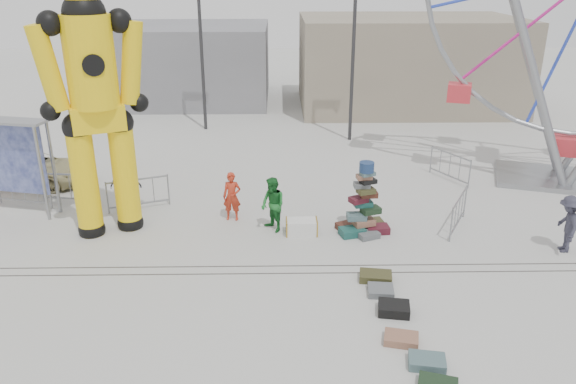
{
  "coord_description": "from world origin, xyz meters",
  "views": [
    {
      "loc": [
        -0.34,
        -12.41,
        7.56
      ],
      "look_at": [
        -0.09,
        2.25,
        1.67
      ],
      "focal_mm": 35.0,
      "sensor_mm": 36.0,
      "label": 1
    }
  ],
  "objects_px": {
    "barricade_wheel_front": "(459,212)",
    "pedestrian_black": "(126,187)",
    "barricade_dummy_b": "(70,188)",
    "barricade_dummy_c": "(138,194)",
    "barricade_wheel_back": "(450,166)",
    "steamer_trunk": "(302,227)",
    "suitcase_tower": "(363,213)",
    "lamp_post_left": "(203,37)",
    "lamp_post_right": "(356,42)",
    "barricade_dummy_a": "(24,191)",
    "pedestrian_grey": "(567,224)",
    "parked_suv": "(33,169)",
    "pedestrian_red": "(232,196)",
    "pedestrian_green": "(273,205)",
    "crash_test_dummy": "(95,99)"
  },
  "relations": [
    {
      "from": "pedestrian_red",
      "to": "pedestrian_green",
      "type": "bearing_deg",
      "value": -27.95
    },
    {
      "from": "lamp_post_right",
      "to": "barricade_dummy_a",
      "type": "xyz_separation_m",
      "value": [
        -12.05,
        -7.68,
        -3.93
      ]
    },
    {
      "from": "pedestrian_red",
      "to": "parked_suv",
      "type": "distance_m",
      "value": 8.37
    },
    {
      "from": "lamp_post_left",
      "to": "parked_suv",
      "type": "height_order",
      "value": "lamp_post_left"
    },
    {
      "from": "suitcase_tower",
      "to": "barricade_wheel_back",
      "type": "distance_m",
      "value": 5.89
    },
    {
      "from": "suitcase_tower",
      "to": "pedestrian_black",
      "type": "xyz_separation_m",
      "value": [
        -7.58,
        1.7,
        0.23
      ]
    },
    {
      "from": "pedestrian_red",
      "to": "crash_test_dummy",
      "type": "bearing_deg",
      "value": -163.34
    },
    {
      "from": "crash_test_dummy",
      "to": "pedestrian_grey",
      "type": "bearing_deg",
      "value": -30.54
    },
    {
      "from": "parked_suv",
      "to": "barricade_dummy_c",
      "type": "bearing_deg",
      "value": -110.23
    },
    {
      "from": "pedestrian_green",
      "to": "parked_suv",
      "type": "xyz_separation_m",
      "value": [
        -8.97,
        4.21,
        -0.28
      ]
    },
    {
      "from": "suitcase_tower",
      "to": "crash_test_dummy",
      "type": "distance_m",
      "value": 8.48
    },
    {
      "from": "barricade_dummy_c",
      "to": "barricade_wheel_back",
      "type": "relative_size",
      "value": 1.0
    },
    {
      "from": "pedestrian_grey",
      "to": "parked_suv",
      "type": "distance_m",
      "value": 18.2
    },
    {
      "from": "barricade_dummy_a",
      "to": "barricade_dummy_c",
      "type": "bearing_deg",
      "value": 9.66
    },
    {
      "from": "barricade_wheel_front",
      "to": "steamer_trunk",
      "type": "bearing_deg",
      "value": 121.69
    },
    {
      "from": "steamer_trunk",
      "to": "pedestrian_green",
      "type": "xyz_separation_m",
      "value": [
        -0.87,
        0.24,
        0.63
      ]
    },
    {
      "from": "barricade_dummy_a",
      "to": "pedestrian_grey",
      "type": "relative_size",
      "value": 1.19
    },
    {
      "from": "lamp_post_left",
      "to": "pedestrian_black",
      "type": "height_order",
      "value": "lamp_post_left"
    },
    {
      "from": "pedestrian_green",
      "to": "barricade_wheel_front",
      "type": "bearing_deg",
      "value": 55.35
    },
    {
      "from": "barricade_dummy_b",
      "to": "barricade_dummy_c",
      "type": "height_order",
      "value": "same"
    },
    {
      "from": "suitcase_tower",
      "to": "steamer_trunk",
      "type": "height_order",
      "value": "suitcase_tower"
    },
    {
      "from": "pedestrian_red",
      "to": "lamp_post_left",
      "type": "bearing_deg",
      "value": 105.66
    },
    {
      "from": "suitcase_tower",
      "to": "pedestrian_grey",
      "type": "distance_m",
      "value": 5.73
    },
    {
      "from": "barricade_dummy_a",
      "to": "pedestrian_black",
      "type": "height_order",
      "value": "pedestrian_black"
    },
    {
      "from": "barricade_dummy_a",
      "to": "pedestrian_grey",
      "type": "xyz_separation_m",
      "value": [
        16.74,
        -3.55,
        0.29
      ]
    },
    {
      "from": "lamp_post_left",
      "to": "crash_test_dummy",
      "type": "bearing_deg",
      "value": -97.84
    },
    {
      "from": "pedestrian_grey",
      "to": "crash_test_dummy",
      "type": "bearing_deg",
      "value": -87.82
    },
    {
      "from": "barricade_dummy_a",
      "to": "barricade_wheel_front",
      "type": "xyz_separation_m",
      "value": [
        14.14,
        -2.06,
        0.0
      ]
    },
    {
      "from": "lamp_post_right",
      "to": "barricade_dummy_a",
      "type": "distance_m",
      "value": 14.83
    },
    {
      "from": "lamp_post_left",
      "to": "crash_test_dummy",
      "type": "height_order",
      "value": "lamp_post_left"
    },
    {
      "from": "lamp_post_right",
      "to": "crash_test_dummy",
      "type": "xyz_separation_m",
      "value": [
        -8.61,
        -9.68,
        -0.37
      ]
    },
    {
      "from": "crash_test_dummy",
      "to": "barricade_dummy_a",
      "type": "relative_size",
      "value": 3.9
    },
    {
      "from": "barricade_wheel_back",
      "to": "pedestrian_green",
      "type": "bearing_deg",
      "value": -86.04
    },
    {
      "from": "parked_suv",
      "to": "pedestrian_grey",
      "type": "bearing_deg",
      "value": -99.6
    },
    {
      "from": "crash_test_dummy",
      "to": "barricade_dummy_c",
      "type": "bearing_deg",
      "value": 49.94
    },
    {
      "from": "pedestrian_red",
      "to": "pedestrian_black",
      "type": "relative_size",
      "value": 0.92
    },
    {
      "from": "lamp_post_left",
      "to": "barricade_dummy_b",
      "type": "height_order",
      "value": "lamp_post_left"
    },
    {
      "from": "lamp_post_left",
      "to": "pedestrian_black",
      "type": "distance_m",
      "value": 10.9
    },
    {
      "from": "barricade_dummy_b",
      "to": "lamp_post_right",
      "type": "bearing_deg",
      "value": 42.03
    },
    {
      "from": "pedestrian_green",
      "to": "suitcase_tower",
      "type": "bearing_deg",
      "value": 52.66
    },
    {
      "from": "steamer_trunk",
      "to": "barricade_dummy_c",
      "type": "bearing_deg",
      "value": 159.02
    },
    {
      "from": "barricade_dummy_a",
      "to": "crash_test_dummy",
      "type": "bearing_deg",
      "value": -15.59
    },
    {
      "from": "barricade_wheel_back",
      "to": "pedestrian_red",
      "type": "distance_m",
      "value": 8.68
    },
    {
      "from": "steamer_trunk",
      "to": "barricade_dummy_c",
      "type": "distance_m",
      "value": 5.73
    },
    {
      "from": "barricade_dummy_a",
      "to": "barricade_wheel_back",
      "type": "xyz_separation_m",
      "value": [
        15.09,
        2.22,
        0.0
      ]
    },
    {
      "from": "barricade_wheel_front",
      "to": "pedestrian_black",
      "type": "xyz_separation_m",
      "value": [
        -10.54,
        1.56,
        0.31
      ]
    },
    {
      "from": "barricade_dummy_a",
      "to": "barricade_dummy_c",
      "type": "relative_size",
      "value": 1.0
    },
    {
      "from": "steamer_trunk",
      "to": "parked_suv",
      "type": "xyz_separation_m",
      "value": [
        -9.84,
        4.45,
        0.35
      ]
    },
    {
      "from": "barricade_dummy_a",
      "to": "barricade_wheel_back",
      "type": "bearing_deg",
      "value": 22.79
    },
    {
      "from": "barricade_dummy_b",
      "to": "parked_suv",
      "type": "xyz_separation_m",
      "value": [
        -2.03,
        1.94,
        0.03
      ]
    }
  ]
}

